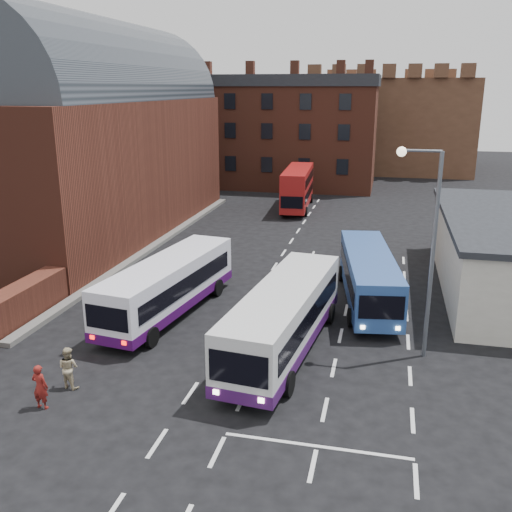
% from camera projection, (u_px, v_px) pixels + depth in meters
% --- Properties ---
extents(ground, '(180.00, 180.00, 0.00)m').
position_uv_depth(ground, '(197.00, 383.00, 21.93)').
color(ground, black).
extents(railway_station, '(12.00, 28.00, 16.00)m').
position_uv_depth(railway_station, '(88.00, 133.00, 42.72)').
color(railway_station, '#602B1E').
rests_on(railway_station, ground).
extents(brick_terrace, '(22.00, 10.00, 11.00)m').
position_uv_depth(brick_terrace, '(276.00, 137.00, 64.62)').
color(brick_terrace, brown).
rests_on(brick_terrace, ground).
extents(castle_keep, '(22.00, 22.00, 12.00)m').
position_uv_depth(castle_keep, '(387.00, 123.00, 80.56)').
color(castle_keep, brown).
rests_on(castle_keep, ground).
extents(bus_white_outbound, '(3.73, 10.42, 2.78)m').
position_uv_depth(bus_white_outbound, '(168.00, 283.00, 28.12)').
color(bus_white_outbound, white).
rests_on(bus_white_outbound, ground).
extents(bus_white_inbound, '(3.60, 10.86, 2.91)m').
position_uv_depth(bus_white_inbound, '(284.00, 315.00, 23.99)').
color(bus_white_inbound, silver).
rests_on(bus_white_inbound, ground).
extents(bus_blue, '(3.71, 10.13, 2.70)m').
position_uv_depth(bus_blue, '(369.00, 274.00, 29.57)').
color(bus_blue, '#2C5197').
rests_on(bus_blue, ground).
extents(bus_red_double, '(2.80, 9.56, 3.78)m').
position_uv_depth(bus_red_double, '(297.00, 188.00, 52.53)').
color(bus_red_double, '#A01716').
rests_on(bus_red_double, ground).
extents(street_lamp, '(1.78, 0.39, 8.72)m').
position_uv_depth(street_lamp, '(427.00, 235.00, 22.69)').
color(street_lamp, slate).
rests_on(street_lamp, ground).
extents(pedestrian_red, '(0.63, 0.44, 1.67)m').
position_uv_depth(pedestrian_red, '(40.00, 387.00, 19.98)').
color(pedestrian_red, maroon).
rests_on(pedestrian_red, ground).
extents(pedestrian_beige, '(0.90, 0.76, 1.63)m').
position_uv_depth(pedestrian_beige, '(68.00, 368.00, 21.39)').
color(pedestrian_beige, tan).
rests_on(pedestrian_beige, ground).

